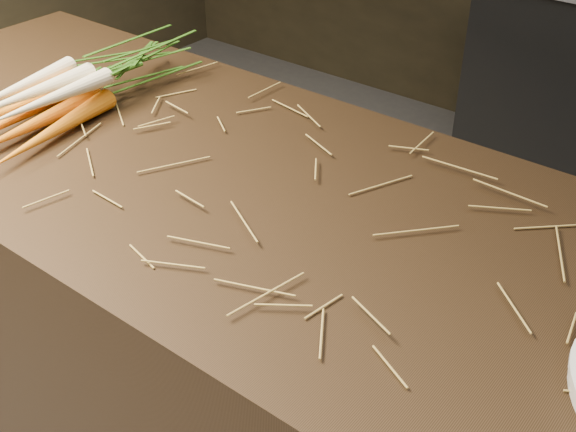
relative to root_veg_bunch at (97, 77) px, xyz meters
name	(u,v)px	position (x,y,z in m)	size (l,w,h in m)	color
straw_bedding	(375,231)	(0.68, -0.05, -0.04)	(1.40, 0.60, 0.02)	#A0803D
root_veg_bunch	(97,77)	(0.00, 0.00, 0.00)	(0.23, 0.58, 0.11)	#CA6311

